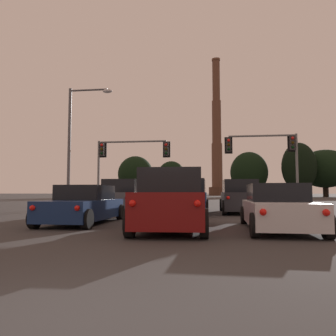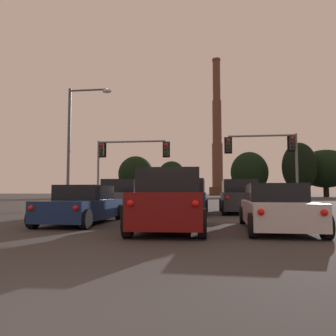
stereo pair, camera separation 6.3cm
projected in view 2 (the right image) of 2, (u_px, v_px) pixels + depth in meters
The scene contains 16 objects.
ground_plane at pixel (47, 332), 2.72m from camera, with size 600.00×600.00×0.00m, color #353333.
sedan_right_lane_second at pixel (276, 208), 10.13m from camera, with size 2.10×4.75×1.43m.
suv_left_lane_front at pixel (123, 197), 18.19m from camera, with size 2.11×4.91×1.86m.
suv_center_lane_second at pixel (171, 201), 10.24m from camera, with size 2.30×4.98×1.86m.
sedan_left_lane_second at pixel (83, 205), 12.31m from camera, with size 1.99×4.71×1.43m.
suv_right_lane_front at pixel (239, 197), 18.41m from camera, with size 2.12×4.91×1.86m.
suv_center_lane_front at pixel (187, 197), 17.34m from camera, with size 2.12×4.91×1.86m.
traffic_light_overhead_right at pixel (271, 151), 23.81m from camera, with size 5.31×0.50×5.40m.
traffic_light_overhead_left at pixel (123, 156), 25.56m from camera, with size 5.87×0.50×5.21m.
street_lamp at pixel (76, 134), 21.66m from camera, with size 2.99×0.36×8.10m.
smokestack at pixel (217, 141), 119.35m from camera, with size 6.17×6.17×50.68m.
treeline_right_mid at pixel (172, 177), 87.95m from camera, with size 7.65×6.88×9.55m.
treeline_far_right at pixel (249, 172), 87.14m from camera, with size 9.89×8.91×11.96m.
treeline_center_right at pixel (136, 174), 82.42m from camera, with size 8.82×7.94×10.28m.
treeline_center_left at pixel (325, 169), 85.44m from camera, with size 13.71×12.33×12.33m.
treeline_left_mid at pixel (299, 167), 81.85m from camera, with size 8.45×7.60×13.65m.
Camera 2 is at (1.37, -2.66, 1.16)m, focal length 35.00 mm.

